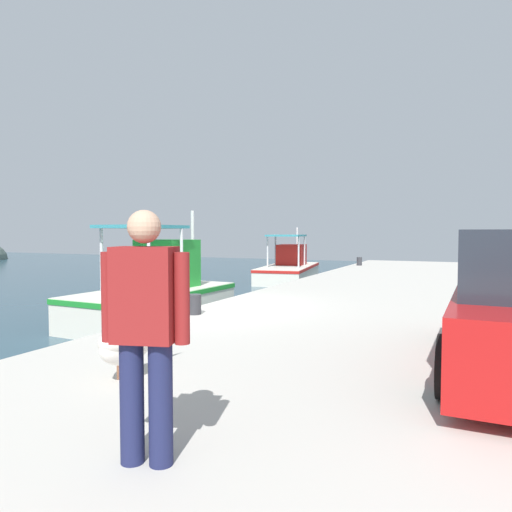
# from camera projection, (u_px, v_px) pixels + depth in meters

# --- Properties ---
(quay_pier) EXTENTS (36.00, 10.00, 0.80)m
(quay_pier) POSITION_uv_depth(u_px,v_px,m) (457.00, 348.00, 7.88)
(quay_pier) COLOR #BCB7AD
(quay_pier) RESTS_ON ground
(fishing_boat_third) EXTENTS (4.90, 2.32, 2.98)m
(fishing_boat_third) POSITION_uv_depth(u_px,v_px,m) (156.00, 295.00, 12.34)
(fishing_boat_third) COLOR silver
(fishing_boat_third) RESTS_ON ground
(fishing_boat_fourth) EXTENTS (6.22, 3.03, 2.61)m
(fishing_boat_fourth) POSITION_uv_depth(u_px,v_px,m) (289.00, 268.00, 22.97)
(fishing_boat_fourth) COLOR silver
(fishing_boat_fourth) RESTS_ON ground
(pelican) EXTENTS (0.97, 0.44, 0.82)m
(pelican) POSITION_uv_depth(u_px,v_px,m) (125.00, 342.00, 4.91)
(pelican) COLOR tan
(pelican) RESTS_ON quay_pier
(fisherman_standing) EXTENTS (0.34, 0.58, 1.69)m
(fisherman_standing) POSITION_uv_depth(u_px,v_px,m) (145.00, 326.00, 3.09)
(fisherman_standing) COLOR #1E234C
(fisherman_standing) RESTS_ON quay_pier
(mooring_bollard_second) EXTENTS (0.25, 0.25, 0.38)m
(mooring_bollard_second) POSITION_uv_depth(u_px,v_px,m) (195.00, 304.00, 8.86)
(mooring_bollard_second) COLOR #333338
(mooring_bollard_second) RESTS_ON quay_pier
(mooring_bollard_third) EXTENTS (0.24, 0.24, 0.39)m
(mooring_bollard_third) POSITION_uv_depth(u_px,v_px,m) (359.00, 261.00, 22.01)
(mooring_bollard_third) COLOR #333338
(mooring_bollard_third) RESTS_ON quay_pier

